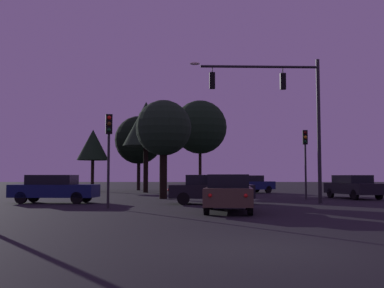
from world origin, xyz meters
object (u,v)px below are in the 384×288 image
car_crossing_right (210,189)px  car_crossing_left (53,188)px  car_far_lane (352,186)px  tree_lot_edge (199,127)px  car_nearside_lane (228,192)px  tree_left_far (92,145)px  traffic_light_corner_right (305,150)px  traffic_light_corner_left (108,141)px  tree_center_horizon (163,129)px  traffic_signal_mast_arm (283,102)px  tree_behind_sign (138,140)px  tree_right_cluster (145,124)px  car_parked_lot (248,184)px

car_crossing_right → car_crossing_left: bearing=174.8°
car_far_lane → car_crossing_right: bearing=-149.1°
tree_lot_edge → car_nearside_lane: bearing=-88.5°
tree_lot_edge → tree_left_far: bearing=-178.9°
traffic_light_corner_right → tree_lot_edge: size_ratio=0.49×
car_nearside_lane → tree_left_far: (-11.23, 26.32, 3.71)m
traffic_light_corner_left → car_nearside_lane: traffic_light_corner_left is taller
traffic_light_corner_right → tree_center_horizon: bearing=174.8°
traffic_signal_mast_arm → traffic_light_corner_right: traffic_signal_mast_arm is taller
tree_behind_sign → tree_left_far: tree_behind_sign is taller
car_crossing_left → car_far_lane: same height
traffic_light_corner_left → traffic_signal_mast_arm: bearing=24.6°
traffic_signal_mast_arm → car_crossing_left: size_ratio=1.67×
car_crossing_left → tree_behind_sign: size_ratio=0.61×
car_crossing_left → tree_lot_edge: bearing=67.8°
traffic_light_corner_left → tree_behind_sign: tree_behind_sign is taller
tree_behind_sign → tree_right_cluster: bearing=-78.1°
car_nearside_lane → car_far_lane: (8.96, 11.18, 0.00)m
car_far_lane → tree_lot_edge: bearing=122.2°
car_crossing_right → car_parked_lot: 16.04m
traffic_light_corner_left → tree_right_cluster: tree_right_cluster is taller
car_parked_lot → tree_center_horizon: bearing=-123.8°
tree_center_horizon → tree_lot_edge: (2.65, 15.52, 1.75)m
car_nearside_lane → tree_right_cluster: size_ratio=0.57×
traffic_signal_mast_arm → car_parked_lot: (-0.13, 14.84, -4.71)m
traffic_signal_mast_arm → car_nearside_lane: 8.56m
traffic_light_corner_left → tree_right_cluster: bearing=90.9°
car_nearside_lane → car_crossing_left: 10.94m
tree_center_horizon → traffic_light_corner_left: bearing=-102.5°
car_nearside_lane → car_far_lane: 14.32m
traffic_light_corner_right → car_far_lane: bearing=16.7°
car_crossing_right → tree_right_cluster: (-5.09, 16.79, 5.29)m
traffic_signal_mast_arm → traffic_light_corner_right: bearing=61.6°
car_far_lane → tree_left_far: 25.50m
tree_right_cluster → tree_lot_edge: tree_lot_edge is taller
tree_left_far → tree_center_horizon: tree_center_horizon is taller
car_crossing_left → tree_behind_sign: bearing=85.2°
car_crossing_left → tree_lot_edge: (8.27, 20.25, 5.49)m
traffic_signal_mast_arm → tree_center_horizon: size_ratio=1.23×
tree_behind_sign → tree_lot_edge: (6.34, -2.53, 1.08)m
traffic_signal_mast_arm → car_far_lane: (5.45, 4.95, -4.71)m
traffic_light_corner_left → car_crossing_left: size_ratio=0.91×
tree_lot_edge → car_far_lane: bearing=-57.8°
tree_left_far → traffic_light_corner_left: bearing=-76.2°
traffic_light_corner_left → traffic_light_corner_right: (10.93, 7.97, 0.05)m
tree_left_far → traffic_light_corner_right: bearing=-43.7°
car_nearside_lane → car_crossing_right: (-0.52, 5.50, 0.00)m
traffic_signal_mast_arm → car_crossing_left: bearing=179.8°
car_crossing_left → tree_right_cluster: (3.35, 16.02, 5.29)m
tree_center_horizon → tree_right_cluster: (-2.27, 11.29, 1.55)m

